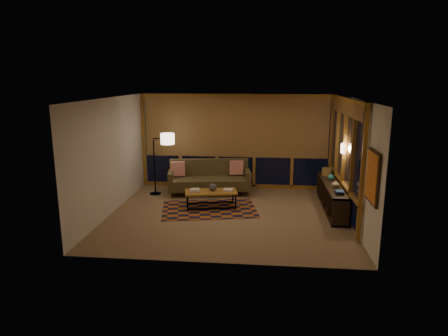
# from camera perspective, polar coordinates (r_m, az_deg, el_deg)

# --- Properties ---
(floor) EXTENTS (5.50, 5.00, 0.01)m
(floor) POSITION_cam_1_polar(r_m,az_deg,el_deg) (9.42, 0.53, -6.70)
(floor) COLOR #9B7F56
(floor) RESTS_ON ground
(ceiling) EXTENTS (5.50, 5.00, 0.01)m
(ceiling) POSITION_cam_1_polar(r_m,az_deg,el_deg) (8.89, 0.57, 9.93)
(ceiling) COLOR white
(ceiling) RESTS_ON walls
(walls) EXTENTS (5.51, 5.01, 2.70)m
(walls) POSITION_cam_1_polar(r_m,az_deg,el_deg) (9.06, 0.55, 1.37)
(walls) COLOR silver
(walls) RESTS_ON floor
(window_wall_back) EXTENTS (5.30, 0.16, 2.60)m
(window_wall_back) POSITION_cam_1_polar(r_m,az_deg,el_deg) (11.44, 1.67, 3.77)
(window_wall_back) COLOR #B0812E
(window_wall_back) RESTS_ON walls
(window_wall_right) EXTENTS (0.16, 3.70, 2.60)m
(window_wall_right) POSITION_cam_1_polar(r_m,az_deg,el_deg) (9.79, 16.71, 1.69)
(window_wall_right) COLOR #B0812E
(window_wall_right) RESTS_ON walls
(wall_art) EXTENTS (0.06, 0.74, 0.94)m
(wall_art) POSITION_cam_1_polar(r_m,az_deg,el_deg) (7.44, 20.42, -1.18)
(wall_art) COLOR red
(wall_art) RESTS_ON walls
(wall_sconce) EXTENTS (0.12, 0.18, 0.22)m
(wall_sconce) POSITION_cam_1_polar(r_m,az_deg,el_deg) (9.60, 16.60, 2.70)
(wall_sconce) COLOR beige
(wall_sconce) RESTS_ON walls
(sofa) EXTENTS (2.32, 1.23, 0.90)m
(sofa) POSITION_cam_1_polar(r_m,az_deg,el_deg) (10.98, -2.11, -1.41)
(sofa) COLOR brown
(sofa) RESTS_ON floor
(pillow_left) EXTENTS (0.41, 0.20, 0.39)m
(pillow_left) POSITION_cam_1_polar(r_m,az_deg,el_deg) (11.10, -6.62, -0.28)
(pillow_left) COLOR red
(pillow_left) RESTS_ON sofa
(pillow_right) EXTENTS (0.40, 0.17, 0.39)m
(pillow_right) POSITION_cam_1_polar(r_m,az_deg,el_deg) (11.18, 1.79, -0.13)
(pillow_right) COLOR red
(pillow_right) RESTS_ON sofa
(area_rug) EXTENTS (2.51, 1.92, 0.01)m
(area_rug) POSITION_cam_1_polar(r_m,az_deg,el_deg) (9.81, -2.14, -5.88)
(area_rug) COLOR #A15015
(area_rug) RESTS_ON floor
(coffee_table) EXTENTS (1.36, 0.84, 0.42)m
(coffee_table) POSITION_cam_1_polar(r_m,az_deg,el_deg) (9.87, -1.87, -4.50)
(coffee_table) COLOR #B0812E
(coffee_table) RESTS_ON floor
(book_stack_a) EXTENTS (0.31, 0.27, 0.08)m
(book_stack_a) POSITION_cam_1_polar(r_m,az_deg,el_deg) (9.78, -4.20, -3.18)
(book_stack_a) COLOR silver
(book_stack_a) RESTS_ON coffee_table
(book_stack_b) EXTENTS (0.25, 0.21, 0.05)m
(book_stack_b) POSITION_cam_1_polar(r_m,az_deg,el_deg) (9.85, 0.61, -3.12)
(book_stack_b) COLOR silver
(book_stack_b) RESTS_ON coffee_table
(ceramic_pot) EXTENTS (0.24, 0.24, 0.19)m
(ceramic_pot) POSITION_cam_1_polar(r_m,az_deg,el_deg) (9.81, -1.62, -2.75)
(ceramic_pot) COLOR black
(ceramic_pot) RESTS_ON coffee_table
(floor_lamp) EXTENTS (0.59, 0.40, 1.70)m
(floor_lamp) POSITION_cam_1_polar(r_m,az_deg,el_deg) (11.01, -9.92, 0.59)
(floor_lamp) COLOR black
(floor_lamp) RESTS_ON floor
(bookshelf) EXTENTS (0.40, 2.55, 0.64)m
(bookshelf) POSITION_cam_1_polar(r_m,az_deg,el_deg) (10.09, 15.18, -3.93)
(bookshelf) COLOR #332417
(bookshelf) RESTS_ON floor
(basket) EXTENTS (0.29, 0.29, 0.19)m
(basket) POSITION_cam_1_polar(r_m,az_deg,el_deg) (10.80, 14.49, -0.51)
(basket) COLOR olive
(basket) RESTS_ON bookshelf
(teal_bowl) EXTENTS (0.18, 0.18, 0.15)m
(teal_bowl) POSITION_cam_1_polar(r_m,az_deg,el_deg) (10.30, 15.02, -1.29)
(teal_bowl) COLOR #227673
(teal_bowl) RESTS_ON bookshelf
(vase) EXTENTS (0.18, 0.18, 0.18)m
(vase) POSITION_cam_1_polar(r_m,az_deg,el_deg) (9.65, 15.64, -2.17)
(vase) COLOR tan
(vase) RESTS_ON bookshelf
(shelf_book_stack) EXTENTS (0.21, 0.25, 0.06)m
(shelf_book_stack) POSITION_cam_1_polar(r_m,az_deg,el_deg) (9.17, 16.16, -3.39)
(shelf_book_stack) COLOR silver
(shelf_book_stack) RESTS_ON bookshelf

